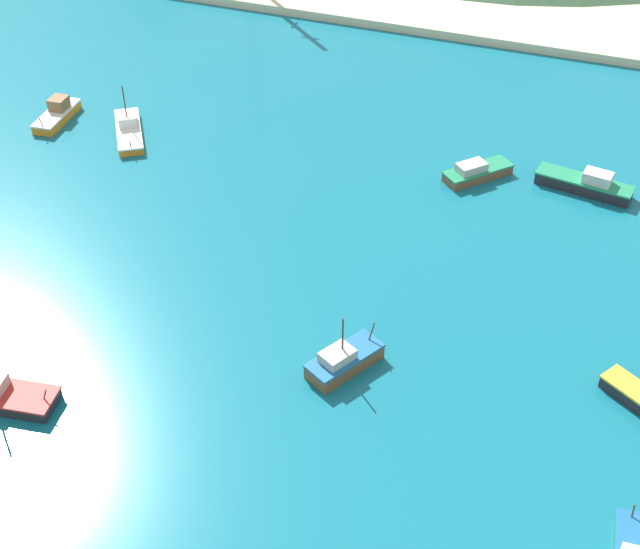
{
  "coord_description": "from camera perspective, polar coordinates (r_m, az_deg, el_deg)",
  "views": [
    {
      "loc": [
        21.27,
        -23.12,
        51.43
      ],
      "look_at": [
        -0.96,
        36.25,
        0.5
      ],
      "focal_mm": 49.63,
      "sensor_mm": 36.0,
      "label": 1
    }
  ],
  "objects": [
    {
      "name": "fishing_boat_6",
      "position": [
        96.71,
        10.06,
        6.54
      ],
      "size": [
        7.04,
        7.43,
        2.03
      ],
      "color": "brown",
      "rests_on": "ground"
    },
    {
      "name": "ground",
      "position": [
        77.11,
        -0.97,
        -3.32
      ],
      "size": [
        260.0,
        280.0,
        0.5
      ],
      "color": "#146B7F"
    },
    {
      "name": "fishing_boat_11",
      "position": [
        105.61,
        -12.24,
        9.16
      ],
      "size": [
        7.65,
        9.59,
        5.98
      ],
      "color": "orange",
      "rests_on": "ground"
    },
    {
      "name": "beach_strip",
      "position": [
        136.51,
        10.49,
        16.29
      ],
      "size": [
        247.0,
        19.97,
        1.2
      ],
      "primitive_type": "cube",
      "color": "beige",
      "rests_on": "ground"
    },
    {
      "name": "fishing_boat_4",
      "position": [
        97.16,
        16.77,
        5.63
      ],
      "size": [
        10.36,
        4.08,
        2.55
      ],
      "color": "#232328",
      "rests_on": "ground"
    },
    {
      "name": "fishing_boat_0",
      "position": [
        110.67,
        -16.58,
        9.91
      ],
      "size": [
        3.29,
        7.87,
        2.54
      ],
      "color": "orange",
      "rests_on": "ground"
    },
    {
      "name": "fishing_boat_7",
      "position": [
        72.33,
        1.53,
        -5.54
      ],
      "size": [
        5.52,
        7.16,
        5.52
      ],
      "color": "brown",
      "rests_on": "ground"
    }
  ]
}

